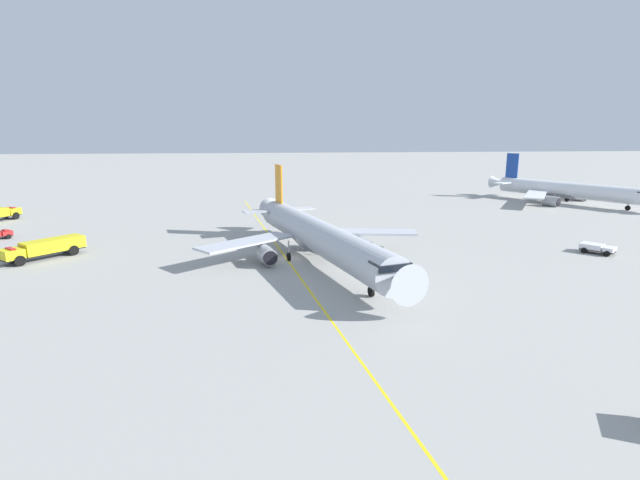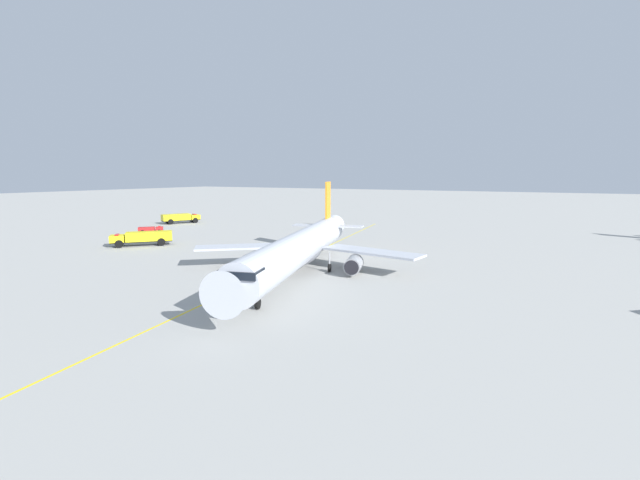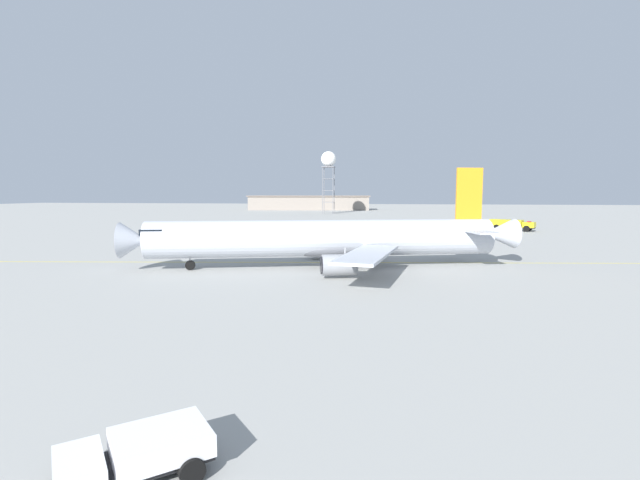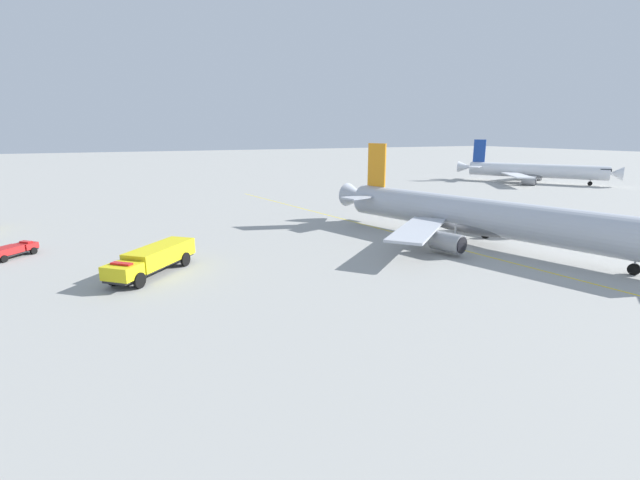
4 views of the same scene
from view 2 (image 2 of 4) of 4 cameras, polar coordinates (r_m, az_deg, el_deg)
name	(u,v)px [view 2 (image 2 of 4)]	position (r m, az deg, el deg)	size (l,w,h in m)	color
ground_plane	(284,268)	(59.79, -4.79, -3.70)	(600.00, 600.00, 0.00)	#9E9E99
airliner_main	(301,249)	(55.82, -2.55, -1.14)	(30.80, 45.27, 11.63)	#B2B7C1
fire_tender_truck	(180,218)	(119.40, -18.11, 2.86)	(6.84, 9.89, 2.50)	#232326
ops_pickup_truck	(151,229)	(102.29, -21.59, 1.36)	(4.92, 5.03, 1.41)	#232326
fire_tender_truck_extra	(143,237)	(84.10, -22.48, 0.34)	(9.09, 9.56, 2.50)	#232326
taxiway_centreline	(259,278)	(54.27, -8.05, -5.03)	(18.26, 124.49, 0.01)	yellow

